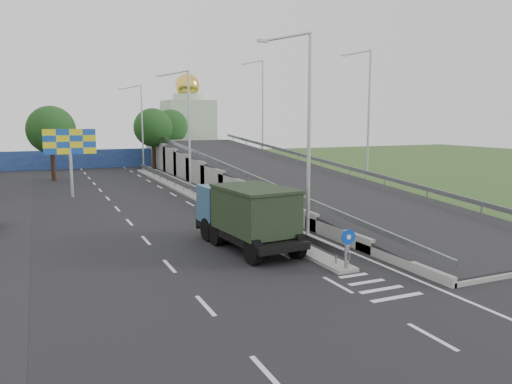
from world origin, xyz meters
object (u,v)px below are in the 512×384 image
dump_truck (246,213)px  lamp_post_near (305,130)px  sign_bollard (347,249)px  lamp_post_mid (187,125)px  lamp_post_far (141,123)px  billboard (70,146)px  church (188,125)px

dump_truck → lamp_post_near: bearing=-40.2°
sign_bollard → lamp_post_mid: size_ratio=0.17×
lamp_post_near → dump_truck: lamp_post_near is taller
lamp_post_far → billboard: bearing=-116.8°
dump_truck → lamp_post_far: bearing=81.4°
billboard → church: bearing=59.3°
lamp_post_near → church: church is taller
lamp_post_near → billboard: bearing=112.5°
church → billboard: size_ratio=2.51×
lamp_post_mid → lamp_post_far: 20.00m
church → lamp_post_mid: bearing=-106.2°
sign_bollard → billboard: bearing=109.2°
lamp_post_mid → lamp_post_far: bearing=90.0°
lamp_post_near → sign_bollard: bearing=-91.6°
lamp_post_near → dump_truck: (-2.33, 1.64, -4.07)m
church → billboard: (-19.00, -32.00, -1.12)m
lamp_post_far → church: bearing=54.8°
lamp_post_far → billboard: size_ratio=1.83×
lamp_post_mid → billboard: size_ratio=1.83×
sign_bollard → church: (10.00, 57.83, 4.28)m
billboard → sign_bollard: bearing=-70.8°
lamp_post_near → lamp_post_far: 40.00m
lamp_post_mid → church: 35.41m
lamp_post_mid → dump_truck: 18.95m
sign_bollard → lamp_post_near: 6.12m
lamp_post_near → lamp_post_mid: 20.00m
lamp_post_mid → lamp_post_far: (0.00, 20.00, 0.00)m
lamp_post_mid → church: (9.89, 34.00, -0.50)m
lamp_post_mid → lamp_post_far: size_ratio=1.00×
lamp_post_mid → church: bearing=73.8°
sign_bollard → dump_truck: (-2.22, 5.46, 0.70)m
billboard → dump_truck: billboard is taller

